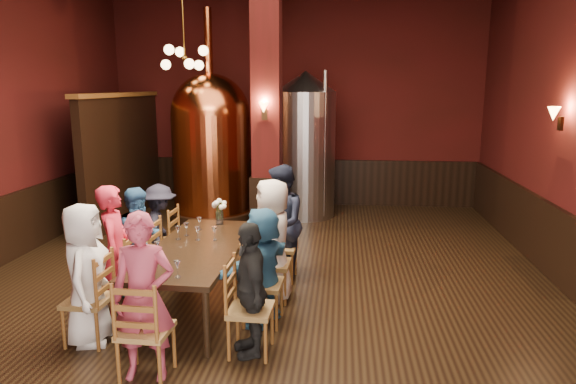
# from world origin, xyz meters

# --- Properties ---
(room) EXTENTS (10.00, 10.02, 4.50)m
(room) POSITION_xyz_m (0.00, 0.00, 2.25)
(room) COLOR black
(room) RESTS_ON ground
(wainscot_back) EXTENTS (7.90, 0.08, 1.00)m
(wainscot_back) POSITION_xyz_m (0.00, 4.96, 0.50)
(wainscot_back) COLOR black
(wainscot_back) RESTS_ON ground
(column) EXTENTS (0.58, 0.58, 4.50)m
(column) POSITION_xyz_m (-0.30, 2.80, 2.25)
(column) COLOR #480F0F
(column) RESTS_ON ground
(partition) EXTENTS (0.22, 3.50, 2.40)m
(partition) POSITION_xyz_m (-3.20, 3.20, 1.20)
(partition) COLOR black
(partition) RESTS_ON ground
(pendant_cluster) EXTENTS (0.90, 0.90, 1.70)m
(pendant_cluster) POSITION_xyz_m (-1.80, 2.90, 3.10)
(pendant_cluster) COLOR #A57226
(pendant_cluster) RESTS_ON room
(sconce_wall) EXTENTS (0.20, 0.20, 0.36)m
(sconce_wall) POSITION_xyz_m (3.90, 0.80, 2.20)
(sconce_wall) COLOR black
(sconce_wall) RESTS_ON room
(sconce_column) EXTENTS (0.20, 0.20, 0.36)m
(sconce_column) POSITION_xyz_m (-0.30, 2.50, 2.20)
(sconce_column) COLOR black
(sconce_column) RESTS_ON column
(dining_table) EXTENTS (1.07, 2.43, 0.75)m
(dining_table) POSITION_xyz_m (-0.64, -0.68, 0.69)
(dining_table) COLOR black
(dining_table) RESTS_ON ground
(chair_0) EXTENTS (0.47, 0.47, 0.92)m
(chair_0) POSITION_xyz_m (-1.52, -1.65, 0.46)
(chair_0) COLOR brown
(chair_0) RESTS_ON ground
(person_0) EXTENTS (0.60, 0.80, 1.47)m
(person_0) POSITION_xyz_m (-1.52, -1.65, 0.74)
(person_0) COLOR white
(person_0) RESTS_ON ground
(chair_1) EXTENTS (0.47, 0.47, 0.92)m
(chair_1) POSITION_xyz_m (-1.50, -0.98, 0.46)
(chair_1) COLOR brown
(chair_1) RESTS_ON ground
(person_1) EXTENTS (0.47, 0.62, 1.53)m
(person_1) POSITION_xyz_m (-1.50, -0.98, 0.76)
(person_1) COLOR red
(person_1) RESTS_ON ground
(chair_2) EXTENTS (0.47, 0.47, 0.92)m
(chair_2) POSITION_xyz_m (-1.48, -0.32, 0.46)
(chair_2) COLOR brown
(chair_2) RESTS_ON ground
(person_2) EXTENTS (0.55, 0.74, 1.37)m
(person_2) POSITION_xyz_m (-1.48, -0.32, 0.69)
(person_2) COLOR #285487
(person_2) RESTS_ON ground
(chair_3) EXTENTS (0.47, 0.47, 0.92)m
(chair_3) POSITION_xyz_m (-1.46, 0.34, 0.46)
(chair_3) COLOR brown
(chair_3) RESTS_ON ground
(person_3) EXTENTS (0.70, 0.93, 1.28)m
(person_3) POSITION_xyz_m (-1.46, 0.34, 0.64)
(person_3) COLOR black
(person_3) RESTS_ON ground
(chair_4) EXTENTS (0.47, 0.47, 0.92)m
(chair_4) POSITION_xyz_m (0.18, -1.70, 0.46)
(chair_4) COLOR brown
(chair_4) RESTS_ON ground
(person_4) EXTENTS (0.58, 0.85, 1.35)m
(person_4) POSITION_xyz_m (0.18, -1.70, 0.67)
(person_4) COLOR black
(person_4) RESTS_ON ground
(chair_5) EXTENTS (0.47, 0.47, 0.92)m
(chair_5) POSITION_xyz_m (0.20, -1.03, 0.46)
(chair_5) COLOR brown
(chair_5) RESTS_ON ground
(person_5) EXTENTS (0.85, 1.29, 1.33)m
(person_5) POSITION_xyz_m (0.20, -1.03, 0.66)
(person_5) COLOR teal
(person_5) RESTS_ON ground
(chair_6) EXTENTS (0.47, 0.47, 0.92)m
(chair_6) POSITION_xyz_m (0.22, -0.37, 0.46)
(chair_6) COLOR brown
(chair_6) RESTS_ON ground
(person_6) EXTENTS (0.63, 0.83, 1.52)m
(person_6) POSITION_xyz_m (0.22, -0.37, 0.76)
(person_6) COLOR silver
(person_6) RESTS_ON ground
(chair_7) EXTENTS (0.47, 0.47, 0.92)m
(chair_7) POSITION_xyz_m (0.24, 0.30, 0.46)
(chair_7) COLOR brown
(chair_7) RESTS_ON ground
(person_7) EXTENTS (0.46, 0.81, 1.59)m
(person_7) POSITION_xyz_m (0.24, 0.30, 0.79)
(person_7) COLOR black
(person_7) RESTS_ON ground
(chair_8) EXTENTS (0.47, 0.47, 0.92)m
(chair_8) POSITION_xyz_m (-0.68, -2.23, 0.46)
(chair_8) COLOR brown
(chair_8) RESTS_ON ground
(person_8) EXTENTS (0.60, 0.43, 1.54)m
(person_8) POSITION_xyz_m (-0.68, -2.23, 0.77)
(person_8) COLOR #A2364C
(person_8) RESTS_ON ground
(copper_kettle) EXTENTS (1.72, 1.72, 4.03)m
(copper_kettle) POSITION_xyz_m (-1.49, 3.42, 1.47)
(copper_kettle) COLOR black
(copper_kettle) RESTS_ON ground
(steel_vessel) EXTENTS (1.59, 1.59, 2.89)m
(steel_vessel) POSITION_xyz_m (0.31, 3.86, 1.45)
(steel_vessel) COLOR #B2B2B7
(steel_vessel) RESTS_ON ground
(rose_vase) EXTENTS (0.21, 0.21, 0.35)m
(rose_vase) POSITION_xyz_m (-0.60, 0.32, 0.98)
(rose_vase) COLOR white
(rose_vase) RESTS_ON dining_table
(wine_glass_0) EXTENTS (0.07, 0.07, 0.17)m
(wine_glass_0) POSITION_xyz_m (-0.97, -1.08, 0.83)
(wine_glass_0) COLOR white
(wine_glass_0) RESTS_ON dining_table
(wine_glass_1) EXTENTS (0.07, 0.07, 0.17)m
(wine_glass_1) POSITION_xyz_m (-0.80, 0.01, 0.83)
(wine_glass_1) COLOR white
(wine_glass_1) RESTS_ON dining_table
(wine_glass_2) EXTENTS (0.07, 0.07, 0.17)m
(wine_glass_2) POSITION_xyz_m (-0.55, -1.67, 0.83)
(wine_glass_2) COLOR white
(wine_glass_2) RESTS_ON dining_table
(wine_glass_3) EXTENTS (0.07, 0.07, 0.17)m
(wine_glass_3) POSITION_xyz_m (-0.49, -0.42, 0.83)
(wine_glass_3) COLOR white
(wine_glass_3) RESTS_ON dining_table
(wine_glass_4) EXTENTS (0.07, 0.07, 0.17)m
(wine_glass_4) POSITION_xyz_m (-0.94, -0.43, 0.83)
(wine_glass_4) COLOR white
(wine_glass_4) RESTS_ON dining_table
(wine_glass_5) EXTENTS (0.07, 0.07, 0.17)m
(wine_glass_5) POSITION_xyz_m (-0.89, -0.27, 0.83)
(wine_glass_5) COLOR white
(wine_glass_5) RESTS_ON dining_table
(wine_glass_6) EXTENTS (0.07, 0.07, 0.17)m
(wine_glass_6) POSITION_xyz_m (-0.70, -0.43, 0.83)
(wine_glass_6) COLOR white
(wine_glass_6) RESTS_ON dining_table
(wine_glass_7) EXTENTS (0.07, 0.07, 0.17)m
(wine_glass_7) POSITION_xyz_m (-0.96, -1.38, 0.83)
(wine_glass_7) COLOR white
(wine_glass_7) RESTS_ON dining_table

